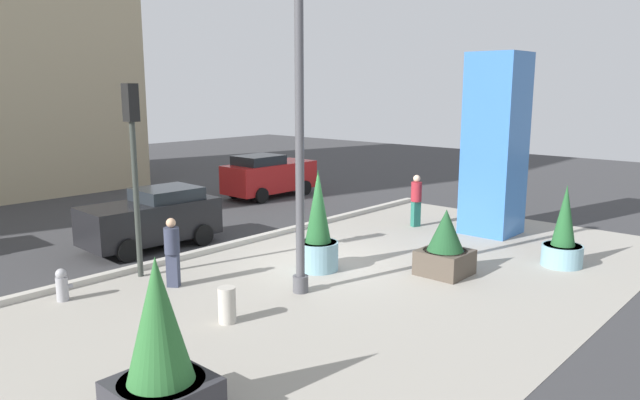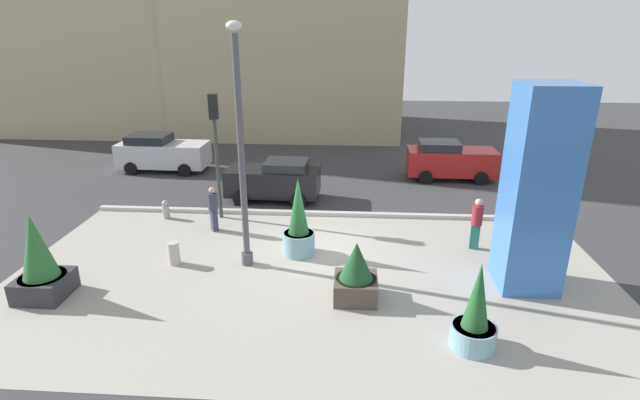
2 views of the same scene
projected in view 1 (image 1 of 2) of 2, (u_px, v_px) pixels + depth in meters
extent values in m
plane|color=#38383A|center=(227.00, 239.00, 18.53)|extent=(60.00, 60.00, 0.00)
cube|color=#9E998E|center=(382.00, 279.00, 14.60)|extent=(18.00, 10.00, 0.02)
cube|color=#B7B2A8|center=(246.00, 241.00, 17.94)|extent=(18.00, 0.24, 0.16)
cylinder|color=#4C4C51|center=(301.00, 284.00, 13.63)|extent=(0.36, 0.36, 0.40)
cylinder|color=#4C4C51|center=(300.00, 144.00, 13.02)|extent=(0.20, 0.20, 6.91)
cube|color=#3870BC|center=(495.00, 145.00, 18.71)|extent=(1.60, 1.60, 5.76)
cylinder|color=#382819|center=(161.00, 381.00, 8.26)|extent=(1.23, 1.23, 0.04)
cone|color=#2D6B33|center=(158.00, 320.00, 8.08)|extent=(0.95, 0.95, 1.80)
cube|color=#4C4238|center=(445.00, 262.00, 14.91)|extent=(1.18, 1.18, 0.64)
cylinder|color=#382819|center=(445.00, 251.00, 14.85)|extent=(1.12, 1.12, 0.04)
cone|color=#1E4C28|center=(446.00, 230.00, 14.75)|extent=(0.92, 0.92, 1.05)
cylinder|color=#7AA8B7|center=(562.00, 256.00, 15.63)|extent=(1.06, 1.06, 0.57)
cylinder|color=#382819|center=(563.00, 246.00, 15.58)|extent=(0.97, 0.97, 0.04)
cone|color=#235B2D|center=(565.00, 215.00, 15.42)|extent=(0.61, 0.61, 1.62)
cylinder|color=#7AA8B7|center=(318.00, 256.00, 15.27)|extent=(1.05, 1.05, 0.76)
cylinder|color=#382819|center=(318.00, 243.00, 15.21)|extent=(0.97, 0.97, 0.04)
cone|color=#235B2D|center=(318.00, 206.00, 15.03)|extent=(0.67, 0.67, 1.88)
cylinder|color=#99999E|center=(62.00, 289.00, 13.05)|extent=(0.26, 0.26, 0.55)
sphere|color=#99999E|center=(61.00, 274.00, 12.99)|extent=(0.24, 0.24, 0.24)
cylinder|color=#99999E|center=(70.00, 286.00, 13.17)|extent=(0.12, 0.10, 0.10)
cylinder|color=#B2ADA3|center=(227.00, 305.00, 11.82)|extent=(0.36, 0.36, 0.75)
cylinder|color=#333833|center=(136.00, 201.00, 14.45)|extent=(0.14, 0.14, 3.88)
cube|color=black|center=(131.00, 103.00, 14.00)|extent=(0.28, 0.32, 0.90)
sphere|color=green|center=(127.00, 102.00, 14.11)|extent=(0.18, 0.18, 0.18)
cube|color=black|center=(151.00, 220.00, 17.35)|extent=(3.99, 1.91, 1.10)
cube|color=#1E2328|center=(167.00, 194.00, 17.63)|extent=(1.82, 1.61, 0.36)
cylinder|color=black|center=(128.00, 251.00, 15.99)|extent=(0.65, 0.25, 0.64)
cylinder|color=black|center=(99.00, 239.00, 17.19)|extent=(0.65, 0.25, 0.64)
cylinder|color=black|center=(203.00, 235.00, 17.70)|extent=(0.65, 0.25, 0.64)
cylinder|color=black|center=(171.00, 226.00, 18.90)|extent=(0.65, 0.25, 0.64)
cube|color=red|center=(270.00, 177.00, 25.59)|extent=(4.19, 1.77, 1.19)
cube|color=#1E2328|center=(259.00, 160.00, 24.99)|extent=(1.89, 1.54, 0.39)
cylinder|color=black|center=(278.00, 184.00, 27.21)|extent=(0.64, 0.23, 0.64)
cylinder|color=black|center=(305.00, 188.00, 26.06)|extent=(0.64, 0.23, 0.64)
cylinder|color=black|center=(234.00, 191.00, 25.33)|extent=(0.64, 0.23, 0.64)
cylinder|color=black|center=(261.00, 195.00, 24.18)|extent=(0.64, 0.23, 0.64)
cube|color=#33384C|center=(173.00, 270.00, 13.96)|extent=(0.32, 0.34, 0.83)
cylinder|color=#33384C|center=(172.00, 240.00, 13.83)|extent=(0.50, 0.50, 0.62)
sphere|color=tan|center=(171.00, 223.00, 13.75)|extent=(0.23, 0.23, 0.23)
cube|color=#236656|center=(416.00, 214.00, 20.05)|extent=(0.33, 0.29, 0.88)
cylinder|color=maroon|center=(416.00, 192.00, 19.90)|extent=(0.46, 0.46, 0.66)
sphere|color=beige|center=(417.00, 179.00, 19.82)|extent=(0.24, 0.24, 0.24)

